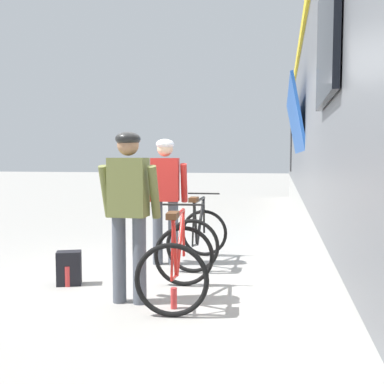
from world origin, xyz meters
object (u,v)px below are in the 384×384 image
object	(u,v)px
water_bottle_near_the_bikes	(174,298)
water_bottle_by_the_backpack	(68,276)
bicycle_near_red	(178,263)
bicycle_far_black	(199,236)
cyclist_near_in_olive	(129,202)
cyclist_far_in_red	(165,190)
backpack_on_platform	(69,268)

from	to	relation	value
water_bottle_near_the_bikes	water_bottle_by_the_backpack	bearing A→B (deg)	160.75
bicycle_near_red	bicycle_far_black	size ratio (longest dim) A/B	1.05
bicycle_far_black	water_bottle_near_the_bikes	xyz separation A→B (m)	(0.10, -1.89, -0.30)
water_bottle_near_the_bikes	bicycle_far_black	bearing A→B (deg)	93.09
cyclist_near_in_olive	water_bottle_near_the_bikes	xyz separation A→B (m)	(0.49, -0.09, -0.95)
cyclist_far_in_red	bicycle_near_red	distance (m)	1.72
bicycle_near_red	water_bottle_near_the_bikes	world-z (taller)	bicycle_near_red
cyclist_far_in_red	bicycle_far_black	size ratio (longest dim) A/B	1.62
cyclist_far_in_red	water_bottle_near_the_bikes	bearing A→B (deg)	-72.52
cyclist_far_in_red	water_bottle_near_the_bikes	world-z (taller)	cyclist_far_in_red
cyclist_near_in_olive	bicycle_far_black	size ratio (longest dim) A/B	1.62
bicycle_far_black	backpack_on_platform	xyz separation A→B (m)	(-1.31, -1.33, -0.20)
bicycle_near_red	water_bottle_near_the_bikes	xyz separation A→B (m)	(0.02, -0.27, -0.30)
backpack_on_platform	water_bottle_by_the_backpack	world-z (taller)	backpack_on_platform
backpack_on_platform	cyclist_far_in_red	bearing A→B (deg)	33.06
bicycle_far_black	water_bottle_by_the_backpack	distance (m)	1.93
water_bottle_near_the_bikes	bicycle_near_red	bearing A→B (deg)	93.46
water_bottle_near_the_bikes	water_bottle_by_the_backpack	world-z (taller)	water_bottle_by_the_backpack
bicycle_far_black	water_bottle_by_the_backpack	bearing A→B (deg)	-132.83
bicycle_far_black	backpack_on_platform	distance (m)	1.88
cyclist_near_in_olive	backpack_on_platform	distance (m)	1.34
backpack_on_platform	cyclist_near_in_olive	bearing A→B (deg)	-48.62
bicycle_near_red	water_bottle_near_the_bikes	distance (m)	0.40
bicycle_near_red	backpack_on_platform	distance (m)	1.44
cyclist_near_in_olive	cyclist_far_in_red	bearing A→B (deg)	92.17
cyclist_near_in_olive	bicycle_far_black	xyz separation A→B (m)	(0.39, 1.80, -0.65)
bicycle_near_red	backpack_on_platform	world-z (taller)	bicycle_near_red
cyclist_near_in_olive	cyclist_far_in_red	size ratio (longest dim) A/B	1.00
cyclist_near_in_olive	backpack_on_platform	world-z (taller)	cyclist_near_in_olive
bicycle_near_red	cyclist_far_in_red	bearing A→B (deg)	109.80
cyclist_near_in_olive	backpack_on_platform	xyz separation A→B (m)	(-0.92, 0.47, -0.85)
cyclist_far_in_red	bicycle_near_red	bearing A→B (deg)	-70.20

